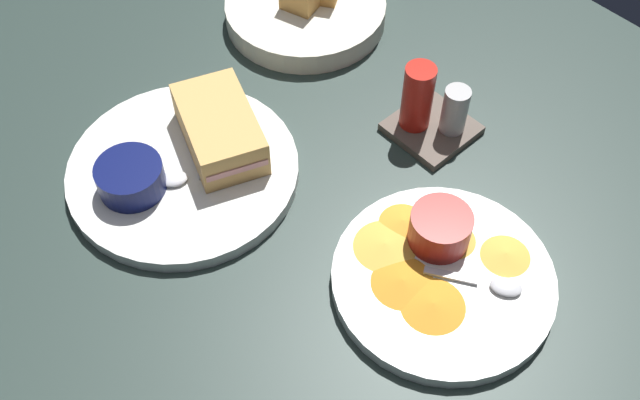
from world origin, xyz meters
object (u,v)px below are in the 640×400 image
(plate_sandwich_main, at_px, (183,171))
(ramekin_dark_sauce, at_px, (130,177))
(sandwich_half_near, at_px, (216,131))
(spoon_by_dark_ramekin, at_px, (185,177))
(spoon_by_gravy_ramekin, at_px, (493,284))
(plate_chips_companion, at_px, (443,280))
(condiment_caddy, at_px, (430,110))
(ramekin_light_gravy, at_px, (440,228))
(bread_basket_rear, at_px, (307,7))

(plate_sandwich_main, bearing_deg, ramekin_dark_sauce, -101.79)
(plate_sandwich_main, relative_size, sandwich_half_near, 1.76)
(ramekin_dark_sauce, bearing_deg, spoon_by_dark_ramekin, 58.40)
(spoon_by_dark_ramekin, distance_m, spoon_by_gravy_ramekin, 0.35)
(plate_sandwich_main, distance_m, plate_chips_companion, 0.31)
(plate_chips_companion, xyz_separation_m, condiment_caddy, (-0.16, 0.15, 0.03))
(ramekin_light_gravy, bearing_deg, spoon_by_dark_ramekin, -148.85)
(plate_chips_companion, xyz_separation_m, spoon_by_gravy_ramekin, (0.04, 0.03, 0.01))
(sandwich_half_near, relative_size, ramekin_dark_sauce, 2.01)
(sandwich_half_near, bearing_deg, spoon_by_gravy_ramekin, 14.56)
(ramekin_dark_sauce, relative_size, bread_basket_rear, 0.34)
(plate_chips_companion, height_order, bread_basket_rear, bread_basket_rear)
(bread_basket_rear, bearing_deg, ramekin_light_gravy, -21.71)
(spoon_by_gravy_ramekin, bearing_deg, condiment_caddy, 148.65)
(sandwich_half_near, xyz_separation_m, spoon_by_gravy_ramekin, (0.33, 0.09, -0.02))
(plate_sandwich_main, bearing_deg, sandwich_half_near, 87.21)
(plate_sandwich_main, relative_size, condiment_caddy, 2.75)
(ramekin_dark_sauce, relative_size, ramekin_light_gravy, 1.15)
(condiment_caddy, bearing_deg, ramekin_dark_sauce, -115.88)
(spoon_by_dark_ramekin, bearing_deg, ramekin_light_gravy, 31.15)
(condiment_caddy, bearing_deg, ramekin_light_gravy, -44.13)
(spoon_by_gravy_ramekin, relative_size, bread_basket_rear, 0.42)
(spoon_by_dark_ramekin, relative_size, spoon_by_gravy_ramekin, 1.01)
(ramekin_dark_sauce, height_order, ramekin_light_gravy, ramekin_light_gravy)
(ramekin_light_gravy, bearing_deg, ramekin_dark_sauce, -144.35)
(sandwich_half_near, xyz_separation_m, ramekin_dark_sauce, (-0.01, -0.11, -0.01))
(sandwich_half_near, height_order, bread_basket_rear, bread_basket_rear)
(plate_chips_companion, height_order, ramekin_light_gravy, ramekin_light_gravy)
(ramekin_dark_sauce, height_order, plate_chips_companion, ramekin_dark_sauce)
(plate_sandwich_main, distance_m, spoon_by_gravy_ramekin, 0.36)
(plate_sandwich_main, distance_m, spoon_by_dark_ramekin, 0.02)
(spoon_by_gravy_ramekin, xyz_separation_m, bread_basket_rear, (-0.44, 0.15, 0.00))
(bread_basket_rear, bearing_deg, sandwich_half_near, -64.75)
(sandwich_half_near, height_order, ramekin_dark_sauce, sandwich_half_near)
(ramekin_dark_sauce, distance_m, bread_basket_rear, 0.36)
(plate_chips_companion, bearing_deg, ramekin_light_gravy, 140.19)
(plate_sandwich_main, height_order, condiment_caddy, condiment_caddy)
(ramekin_dark_sauce, relative_size, spoon_by_gravy_ramekin, 0.81)
(ramekin_dark_sauce, height_order, condiment_caddy, condiment_caddy)
(plate_sandwich_main, height_order, spoon_by_gravy_ramekin, spoon_by_gravy_ramekin)
(spoon_by_dark_ramekin, distance_m, plate_chips_companion, 0.30)
(sandwich_half_near, height_order, spoon_by_gravy_ramekin, sandwich_half_near)
(spoon_by_gravy_ramekin, height_order, bread_basket_rear, bread_basket_rear)
(sandwich_half_near, xyz_separation_m, bread_basket_rear, (-0.11, 0.24, -0.02))
(plate_chips_companion, bearing_deg, ramekin_dark_sauce, -151.43)
(spoon_by_dark_ramekin, xyz_separation_m, ramekin_light_gravy, (0.24, 0.15, 0.02))
(sandwich_half_near, xyz_separation_m, ramekin_light_gravy, (0.26, 0.09, -0.00))
(plate_sandwich_main, bearing_deg, bread_basket_rear, 110.87)
(sandwich_half_near, relative_size, condiment_caddy, 1.57)
(sandwich_half_near, height_order, plate_chips_companion, sandwich_half_near)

